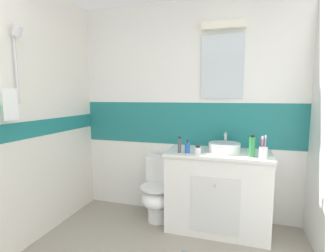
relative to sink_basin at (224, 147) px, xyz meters
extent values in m
cube|color=white|center=(-0.46, 0.30, -0.48)|extent=(3.20, 0.10, 0.85)
cube|color=#1E7272|center=(-0.46, 0.30, 0.20)|extent=(3.20, 0.10, 0.50)
cube|color=white|center=(-0.46, 0.30, 1.02)|extent=(3.20, 0.10, 1.15)
cube|color=silver|center=(-0.06, 0.24, 0.85)|extent=(0.46, 0.02, 0.69)
cube|color=white|center=(-0.06, 0.20, 1.27)|extent=(0.46, 0.10, 0.08)
cube|color=silver|center=(-1.81, -0.95, 0.35)|extent=(0.10, 3.48, 2.50)
cube|color=#1E7272|center=(-1.75, -0.95, 0.21)|extent=(0.01, 3.48, 0.16)
cube|color=white|center=(-1.71, -1.00, 0.46)|extent=(0.10, 0.14, 0.26)
cylinder|color=silver|center=(-1.73, -0.86, 0.77)|extent=(0.02, 0.02, 0.62)
cylinder|color=silver|center=(-1.69, -0.86, 1.07)|extent=(0.10, 0.07, 0.11)
cube|color=white|center=(-0.06, -0.01, -0.49)|extent=(1.04, 0.51, 0.82)
cube|color=white|center=(-0.06, -0.02, -0.07)|extent=(1.06, 0.53, 0.03)
cube|color=silver|center=(-0.06, -0.27, -0.53)|extent=(0.47, 0.01, 0.57)
cylinder|color=silver|center=(-0.06, -0.28, -0.33)|extent=(0.02, 0.02, 0.03)
cylinder|color=white|center=(0.00, 0.00, 0.00)|extent=(0.33, 0.33, 0.09)
cylinder|color=#AFB1BA|center=(0.00, 0.00, 0.04)|extent=(0.27, 0.27, 0.01)
cylinder|color=silver|center=(0.00, 0.19, 0.04)|extent=(0.03, 0.03, 0.18)
cylinder|color=silver|center=(0.00, 0.10, 0.13)|extent=(0.02, 0.15, 0.02)
cylinder|color=white|center=(-0.72, -0.03, -0.81)|extent=(0.24, 0.24, 0.18)
ellipsoid|color=white|center=(-0.72, -0.07, -0.61)|extent=(0.34, 0.42, 0.22)
cylinder|color=white|center=(-0.72, -0.07, -0.49)|extent=(0.37, 0.37, 0.02)
cube|color=white|center=(-0.72, 0.14, -0.34)|extent=(0.36, 0.17, 0.32)
cylinder|color=silver|center=(-0.72, 0.14, -0.17)|extent=(0.04, 0.04, 0.02)
cylinder|color=white|center=(0.36, -0.18, 0.00)|extent=(0.08, 0.08, 0.10)
cylinder|color=#D872BF|center=(0.38, -0.18, 0.07)|extent=(0.01, 0.04, 0.17)
cube|color=white|center=(0.38, -0.18, 0.15)|extent=(0.01, 0.02, 0.03)
cylinder|color=#D83F4C|center=(0.35, -0.18, 0.06)|extent=(0.02, 0.02, 0.16)
cube|color=white|center=(0.35, -0.18, 0.14)|extent=(0.01, 0.02, 0.03)
cylinder|color=#D872BF|center=(0.35, -0.16, 0.06)|extent=(0.02, 0.02, 0.16)
cube|color=white|center=(0.35, -0.16, 0.14)|extent=(0.01, 0.02, 0.03)
cylinder|color=#2659B2|center=(-0.36, -0.16, 0.00)|extent=(0.05, 0.05, 0.11)
cylinder|color=#262626|center=(-0.36, -0.16, 0.07)|extent=(0.01, 0.01, 0.04)
cylinder|color=#262626|center=(-0.36, -0.17, 0.09)|extent=(0.01, 0.02, 0.01)
cylinder|color=#4C4C51|center=(-0.44, -0.18, 0.02)|extent=(0.03, 0.03, 0.15)
cylinder|color=black|center=(-0.44, -0.18, 0.11)|extent=(0.02, 0.02, 0.02)
cylinder|color=green|center=(0.27, -0.14, 0.04)|extent=(0.05, 0.05, 0.19)
cylinder|color=black|center=(0.27, -0.14, 0.15)|extent=(0.04, 0.04, 0.02)
cylinder|color=white|center=(-0.25, -0.15, -0.02)|extent=(0.07, 0.07, 0.06)
cylinder|color=black|center=(-0.25, -0.15, 0.02)|extent=(0.05, 0.05, 0.02)
camera|label=1|loc=(0.13, -2.55, 0.53)|focal=25.99mm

